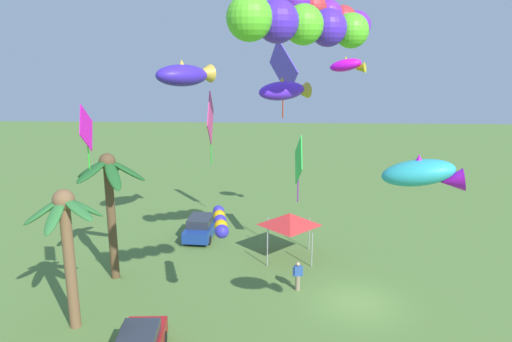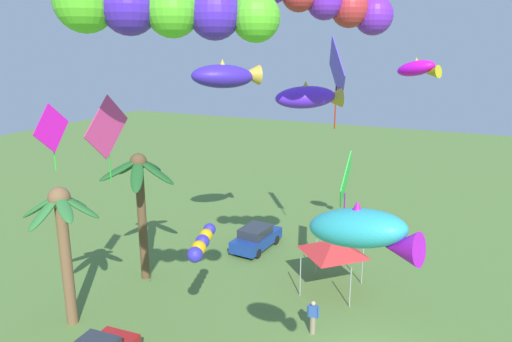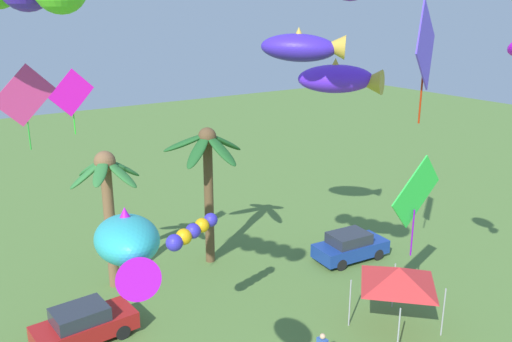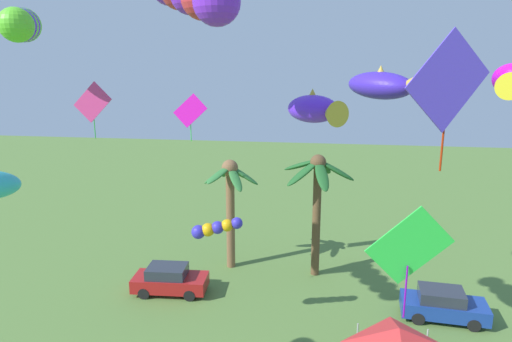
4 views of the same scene
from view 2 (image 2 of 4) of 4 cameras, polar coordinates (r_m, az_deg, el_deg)
name	(u,v)px [view 2 (image 2 of 4)]	position (r m, az deg, el deg)	size (l,w,h in m)	color
palm_tree_0	(140,187)	(25.70, -13.91, -1.89)	(4.20, 4.04, 7.11)	brown
palm_tree_1	(62,227)	(22.61, -22.42, -6.25)	(3.40, 3.44, 6.61)	brown
parked_car_1	(256,238)	(30.17, 0.02, -8.07)	(4.02, 2.00, 1.51)	navy
spectator_0	(313,317)	(22.11, 6.90, -17.12)	(0.28, 0.55, 1.59)	gray
festival_tent	(333,246)	(25.02, 9.33, -8.97)	(2.86, 2.86, 2.85)	#9E9EA3
kite_diamond_0	(346,181)	(23.71, 10.79, -1.14)	(2.86, 0.33, 3.99)	#2FE246
kite_diamond_1	(337,71)	(24.04, 9.77, 11.87)	(2.91, 1.65, 4.58)	#5A40D9
kite_tube_2	(161,9)	(10.73, -11.42, 18.70)	(3.07, 4.23, 1.47)	#5CD228
kite_fish_3	(362,230)	(10.74, 12.76, -6.98)	(1.74, 2.90, 1.28)	#2EB3BC
kite_fish_4	(227,76)	(24.92, -3.58, 11.44)	(3.63, 3.55, 1.54)	#3D23BF
kite_tube_5	(202,243)	(18.97, -6.61, -8.67)	(2.22, 0.89, 0.95)	#332CBD
kite_diamond_6	(107,128)	(13.35, -17.60, 4.94)	(1.72, 0.07, 2.41)	#DF3880
kite_fish_7	(418,69)	(23.81, 19.04, 11.64)	(1.68, 2.34, 1.06)	#EC0FF0
kite_fish_8	(309,97)	(20.13, 6.46, 8.89)	(2.46, 3.00, 1.20)	#5B25EC
kite_diamond_9	(51,129)	(18.95, -23.52, 4.70)	(1.82, 0.44, 2.51)	#EA15B8
kite_tube_10	(331,3)	(16.15, 9.11, 19.44)	(3.41, 3.86, 1.99)	#7525D4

